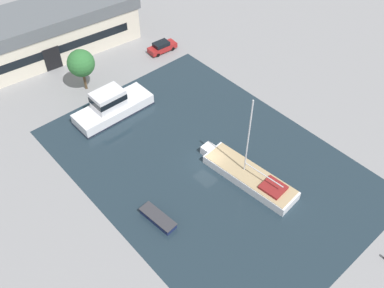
# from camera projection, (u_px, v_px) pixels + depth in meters

# --- Properties ---
(ground_plane) EXTENTS (440.00, 440.00, 0.00)m
(ground_plane) POSITION_uv_depth(u_px,v_px,m) (208.00, 163.00, 48.94)
(ground_plane) COLOR gray
(water_canal) EXTENTS (25.84, 36.57, 0.01)m
(water_canal) POSITION_uv_depth(u_px,v_px,m) (208.00, 163.00, 48.93)
(water_canal) COLOR #1E2D38
(water_canal) RESTS_ON ground
(warehouse_building) EXTENTS (30.48, 12.27, 6.80)m
(warehouse_building) POSITION_uv_depth(u_px,v_px,m) (37.00, 34.00, 61.98)
(warehouse_building) COLOR beige
(warehouse_building) RESTS_ON ground
(quay_tree_near_building) EXTENTS (3.62, 3.62, 5.93)m
(quay_tree_near_building) POSITION_uv_depth(u_px,v_px,m) (81.00, 63.00, 55.70)
(quay_tree_near_building) COLOR brown
(quay_tree_near_building) RESTS_ON ground
(parked_car) EXTENTS (4.51, 2.00, 1.62)m
(parked_car) POSITION_uv_depth(u_px,v_px,m) (162.00, 47.00, 64.40)
(parked_car) COLOR maroon
(parked_car) RESTS_ON ground
(sailboat_moored) EXTENTS (4.14, 12.34, 10.92)m
(sailboat_moored) POSITION_uv_depth(u_px,v_px,m) (249.00, 176.00, 46.75)
(sailboat_moored) COLOR white
(sailboat_moored) RESTS_ON water_canal
(motor_cruiser) EXTENTS (10.26, 3.83, 3.75)m
(motor_cruiser) POSITION_uv_depth(u_px,v_px,m) (112.00, 106.00, 53.91)
(motor_cruiser) COLOR white
(motor_cruiser) RESTS_ON water_canal
(small_dinghy) EXTENTS (1.81, 4.33, 0.72)m
(small_dinghy) POSITION_uv_depth(u_px,v_px,m) (158.00, 218.00, 43.14)
(small_dinghy) COLOR #19234C
(small_dinghy) RESTS_ON water_canal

